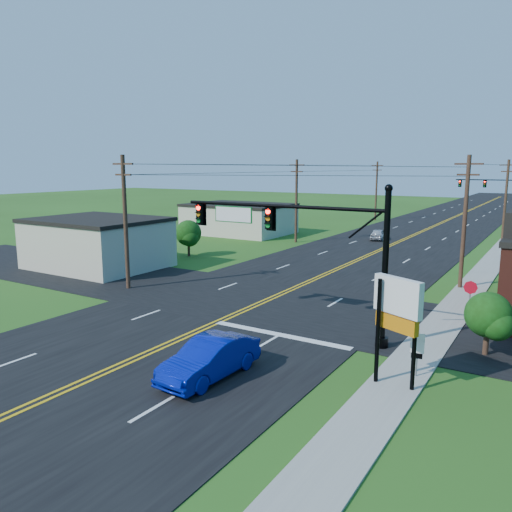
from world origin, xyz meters
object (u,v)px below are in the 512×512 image
Objects in this scene: signal_mast_far at (490,189)px; blue_car at (210,359)px; route_sign at (417,348)px; signal_mast_main at (296,238)px; stop_sign at (470,291)px.

blue_car is at bearing -90.25° from signal_mast_far.
blue_car is at bearing -157.52° from route_sign.
signal_mast_main is 5.43× the size of stop_sign.
route_sign is (6.66, -2.57, -3.51)m from signal_mast_main.
signal_mast_far is 74.93m from route_sign.
blue_car is (-0.34, -78.85, -3.77)m from signal_mast_far.
stop_sign is (7.34, 13.95, 0.72)m from blue_car.
signal_mast_far is at bearing 85.73° from route_sign.
stop_sign is at bearing 78.14° from route_sign.
signal_mast_main reaches higher than stop_sign.
route_sign is (6.90, 4.28, 0.47)m from blue_car.
stop_sign is at bearing 65.53° from blue_car.
signal_mast_main is at bearing -90.08° from signal_mast_far.
route_sign is 1.02× the size of stop_sign.
route_sign reaches higher than stop_sign.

